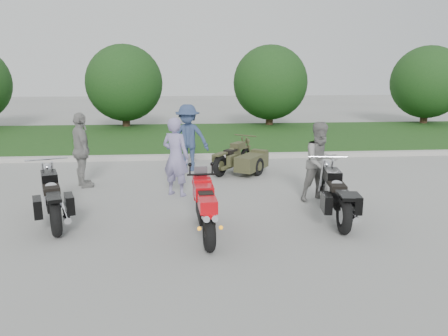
{
  "coord_description": "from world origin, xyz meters",
  "views": [
    {
      "loc": [
        -0.08,
        -7.85,
        2.84
      ],
      "look_at": [
        0.68,
        1.11,
        0.8
      ],
      "focal_mm": 35.0,
      "sensor_mm": 36.0,
      "label": 1
    }
  ],
  "objects": [
    {
      "name": "person_denim",
      "position": [
        -0.06,
        4.41,
        0.94
      ],
      "size": [
        1.36,
        1.01,
        1.88
      ],
      "primitive_type": "imported",
      "rotation": [
        0.0,
        0.0,
        -0.28
      ],
      "color": "navy",
      "rests_on": "ground"
    },
    {
      "name": "ground",
      "position": [
        0.0,
        0.0,
        0.0
      ],
      "size": [
        80.0,
        80.0,
        0.0
      ],
      "primitive_type": "plane",
      "color": "#A1A19B",
      "rests_on": "ground"
    },
    {
      "name": "curb",
      "position": [
        0.0,
        6.0,
        0.07
      ],
      "size": [
        60.0,
        0.3,
        0.15
      ],
      "primitive_type": "cube",
      "color": "#B6B2AB",
      "rests_on": "ground"
    },
    {
      "name": "person_grey",
      "position": [
        2.8,
        1.21,
        0.87
      ],
      "size": [
        0.99,
        0.85,
        1.74
      ],
      "primitive_type": "imported",
      "rotation": [
        0.0,
        0.0,
        0.26
      ],
      "color": "gray",
      "rests_on": "ground"
    },
    {
      "name": "person_stripe",
      "position": [
        -0.35,
        1.9,
        0.9
      ],
      "size": [
        0.78,
        0.71,
        1.8
      ],
      "primitive_type": "imported",
      "rotation": [
        0.0,
        0.0,
        2.61
      ],
      "color": "#8C84B3",
      "rests_on": "ground"
    },
    {
      "name": "tree_far_right",
      "position": [
        12.0,
        13.5,
        2.19
      ],
      "size": [
        3.6,
        3.6,
        4.0
      ],
      "color": "#3F2B1C",
      "rests_on": "ground"
    },
    {
      "name": "cruiser_left",
      "position": [
        -2.61,
        0.2,
        0.46
      ],
      "size": [
        0.98,
        2.26,
        0.9
      ],
      "rotation": [
        0.0,
        0.0,
        0.34
      ],
      "color": "black",
      "rests_on": "ground"
    },
    {
      "name": "tree_mid_right",
      "position": [
        4.0,
        13.5,
        2.19
      ],
      "size": [
        3.6,
        3.6,
        4.0
      ],
      "color": "#3F2B1C",
      "rests_on": "ground"
    },
    {
      "name": "grass_strip",
      "position": [
        0.0,
        10.15,
        0.07
      ],
      "size": [
        60.0,
        8.0,
        0.14
      ],
      "primitive_type": "cube",
      "color": "#2B551D",
      "rests_on": "ground"
    },
    {
      "name": "tree_mid_left",
      "position": [
        -3.0,
        13.5,
        2.19
      ],
      "size": [
        3.6,
        3.6,
        4.0
      ],
      "color": "#3F2B1C",
      "rests_on": "ground"
    },
    {
      "name": "sportbike_red",
      "position": [
        0.2,
        -0.72,
        0.54
      ],
      "size": [
        0.38,
        1.93,
        0.91
      ],
      "rotation": [
        0.0,
        0.0,
        0.06
      ],
      "color": "black",
      "rests_on": "ground"
    },
    {
      "name": "cruiser_right",
      "position": [
        2.73,
        -0.07,
        0.46
      ],
      "size": [
        0.5,
        2.33,
        0.9
      ],
      "rotation": [
        0.0,
        0.0,
        -0.12
      ],
      "color": "black",
      "rests_on": "ground"
    },
    {
      "name": "person_back",
      "position": [
        -2.65,
        2.83,
        0.92
      ],
      "size": [
        0.87,
        1.16,
        1.83
      ],
      "primitive_type": "imported",
      "rotation": [
        0.0,
        0.0,
        2.02
      ],
      "color": "gray",
      "rests_on": "ground"
    },
    {
      "name": "cruiser_sidecar",
      "position": [
        1.46,
        3.87,
        0.37
      ],
      "size": [
        1.65,
        1.91,
        0.79
      ],
      "rotation": [
        0.0,
        0.0,
        -0.61
      ],
      "color": "black",
      "rests_on": "ground"
    }
  ]
}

